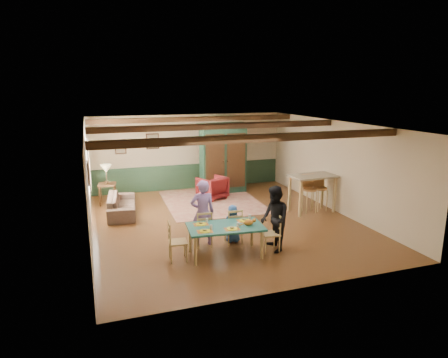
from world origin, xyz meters
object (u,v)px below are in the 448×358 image
object	(u,v)px
dining_chair_far_left	(203,228)
armchair	(212,188)
end_table	(108,194)
table_lamp	(106,174)
bar_stool_right	(320,193)
dining_chair_far_right	(234,226)
cat	(249,222)
counter_table	(312,193)
dining_table	(225,241)
person_man	(203,213)
bar_stool_left	(310,194)
sofa	(122,205)
dining_chair_end_right	(270,233)
dining_chair_end_left	(178,241)
armoire	(223,158)
person_child	(233,224)
person_woman	(274,219)

from	to	relation	value
dining_chair_far_left	armchair	world-z (taller)	dining_chair_far_left
end_table	dining_chair_far_left	bearing A→B (deg)	-65.55
table_lamp	bar_stool_right	world-z (taller)	table_lamp
dining_chair_far_right	cat	distance (m)	0.83
dining_chair_far_right	counter_table	bearing A→B (deg)	-147.94
dining_table	person_man	distance (m)	0.93
table_lamp	bar_stool_left	xyz separation A→B (m)	(5.64, -2.81, -0.41)
sofa	table_lamp	distance (m)	1.42
dining_chair_far_right	dining_chair_end_right	xyz separation A→B (m)	(0.63, -0.71, 0.00)
dining_chair_end_left	table_lamp	bearing A→B (deg)	18.86
table_lamp	counter_table	distance (m)	6.39
dining_chair_far_right	person_man	xyz separation A→B (m)	(-0.72, 0.14, 0.35)
counter_table	bar_stool_left	xyz separation A→B (m)	(-0.09, -0.02, 0.00)
dining_table	end_table	distance (m)	5.46
cat	sofa	distance (m)	4.62
person_man	sofa	bearing A→B (deg)	-56.85
dining_table	table_lamp	distance (m)	5.50
dining_chair_far_left	cat	bearing A→B (deg)	139.20
dining_chair_far_right	bar_stool_right	xyz separation A→B (m)	(3.36, 1.60, 0.12)
counter_table	bar_stool_left	bearing A→B (deg)	-165.31
armoire	armchair	bearing A→B (deg)	-129.44
bar_stool_left	person_child	bearing A→B (deg)	-148.32
dining_chair_end_left	armoire	xyz separation A→B (m)	(2.76, 5.16, 0.78)
person_child	sofa	size ratio (longest dim) A/B	0.47
person_child	cat	world-z (taller)	person_child
dining_chair_end_right	end_table	size ratio (longest dim) A/B	1.30
dining_chair_far_right	person_woman	xyz separation A→B (m)	(0.72, -0.72, 0.32)
cat	table_lamp	bearing A→B (deg)	123.24
armoire	sofa	world-z (taller)	armoire
bar_stool_left	cat	bearing A→B (deg)	-136.23
armoire	dining_table	bearing A→B (deg)	-107.10
person_man	table_lamp	distance (m)	4.65
dining_chair_far_left	cat	distance (m)	1.19
cat	dining_chair_end_left	bearing A→B (deg)	176.63
dining_chair_far_left	armoire	xyz separation A→B (m)	(2.02, 4.56, 0.78)
dining_table	armchair	bearing A→B (deg)	76.48
dining_chair_far_left	person_child	size ratio (longest dim) A/B	0.95
end_table	table_lamp	size ratio (longest dim) A/B	1.09
armchair	bar_stool_left	xyz separation A→B (m)	(2.30, -2.35, 0.19)
dining_chair_far_right	counter_table	size ratio (longest dim) A/B	0.64
dining_chair_far_right	person_man	size ratio (longest dim) A/B	0.55
dining_chair_end_right	counter_table	distance (m)	3.34
dining_chair_far_left	person_woman	size ratio (longest dim) A/B	0.58
person_man	table_lamp	bearing A→B (deg)	-60.16
dining_chair_far_left	bar_stool_right	xyz separation A→B (m)	(4.09, 1.53, 0.12)
armoire	end_table	distance (m)	4.07
dining_chair_far_right	dining_chair_end_left	bearing A→B (deg)	24.92
dining_table	bar_stool_right	xyz separation A→B (m)	(3.78, 2.22, 0.21)
person_man	person_child	world-z (taller)	person_man
armchair	end_table	bearing A→B (deg)	-31.59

